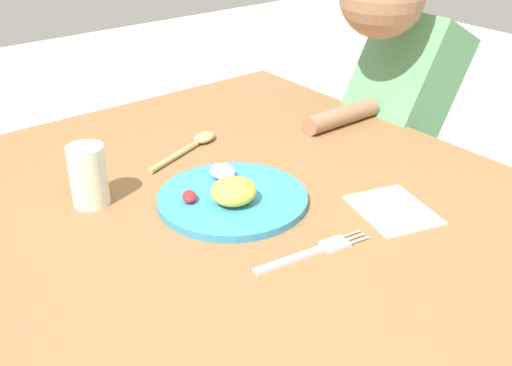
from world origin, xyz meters
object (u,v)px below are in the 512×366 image
(plate, at_px, (232,196))
(spoon, at_px, (194,144))
(person, at_px, (396,147))
(fork, at_px, (314,252))
(drinking_cup, at_px, (88,176))

(plate, relative_size, spoon, 1.31)
(spoon, height_order, person, person)
(fork, bearing_deg, drinking_cup, 127.15)
(drinking_cup, bearing_deg, fork, 29.64)
(fork, bearing_deg, person, 36.89)
(drinking_cup, bearing_deg, spoon, 107.75)
(plate, height_order, drinking_cup, drinking_cup)
(person, bearing_deg, fork, 119.38)
(spoon, distance_m, person, 0.54)
(plate, distance_m, fork, 0.20)
(drinking_cup, height_order, person, person)
(fork, bearing_deg, plate, 99.47)
(plate, height_order, spoon, plate)
(plate, bearing_deg, fork, 1.96)
(plate, distance_m, drinking_cup, 0.24)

